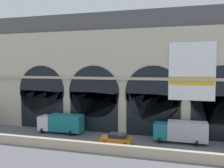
% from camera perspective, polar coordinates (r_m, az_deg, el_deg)
% --- Properties ---
extents(ground_plane, '(200.00, 200.00, 0.00)m').
position_cam_1_polar(ground_plane, '(35.93, 0.50, -13.74)').
color(ground_plane, slate).
extents(quay_parapet_wall, '(90.00, 0.70, 1.25)m').
position_cam_1_polar(quay_parapet_wall, '(31.83, -1.62, -14.93)').
color(quay_parapet_wall, '#BCAD8C').
rests_on(quay_parapet_wall, ground).
extents(station_building, '(51.56, 5.98, 20.07)m').
position_cam_1_polar(station_building, '(41.76, 3.40, 2.45)').
color(station_building, beige).
rests_on(station_building, ground).
extents(box_truck_midwest, '(7.50, 2.91, 3.12)m').
position_cam_1_polar(box_truck_midwest, '(41.44, -11.87, -8.97)').
color(box_truck_midwest, white).
rests_on(box_truck_midwest, ground).
extents(car_center, '(4.40, 2.22, 1.55)m').
position_cam_1_polar(car_center, '(35.14, 1.08, -12.79)').
color(car_center, orange).
rests_on(car_center, ground).
extents(box_truck_mideast, '(7.50, 2.91, 3.12)m').
position_cam_1_polar(box_truck_mideast, '(36.97, 15.94, -10.64)').
color(box_truck_mideast, '#19727A').
rests_on(box_truck_mideast, ground).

